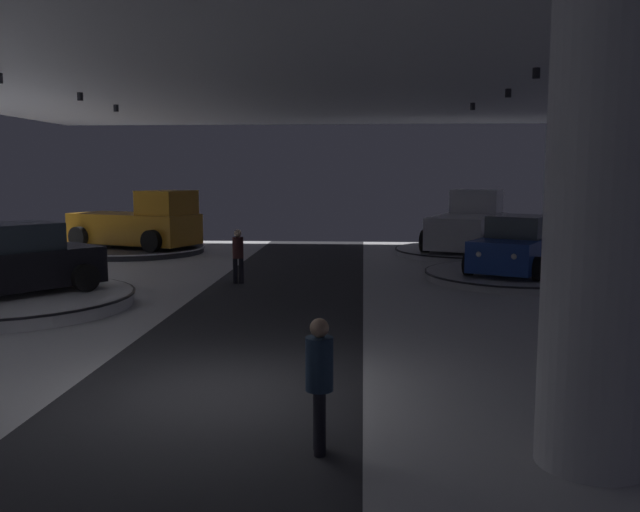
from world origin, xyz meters
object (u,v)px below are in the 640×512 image
(display_car_mid_left, at_px, (9,263))
(visitor_walking_near, at_px, (238,253))
(display_car_far_right, at_px, (518,247))
(display_platform_mid_left, at_px, (10,300))
(visitor_walking_far, at_px, (319,377))
(column_right, at_px, (602,217))
(display_platform_deep_left, at_px, (135,249))
(display_platform_far_right, at_px, (516,275))
(pickup_truck_deep_right, at_px, (469,225))
(pickup_truck_deep_left, at_px, (140,224))
(display_platform_deep_right, at_px, (467,251))

(display_car_mid_left, xyz_separation_m, visitor_walking_near, (4.79, 3.87, -0.19))
(display_car_far_right, height_order, display_platform_mid_left, display_car_far_right)
(visitor_walking_far, bearing_deg, column_right, -1.48)
(display_car_mid_left, xyz_separation_m, display_platform_deep_left, (-0.86, 11.10, -0.95))
(display_platform_far_right, height_order, visitor_walking_near, visitor_walking_near)
(display_car_far_right, bearing_deg, visitor_walking_near, -171.51)
(display_platform_deep_left, xyz_separation_m, visitor_walking_far, (8.82, -18.95, 0.76))
(display_car_far_right, bearing_deg, display_platform_far_right, -118.54)
(display_car_mid_left, xyz_separation_m, visitor_walking_far, (7.96, -7.86, -0.19))
(pickup_truck_deep_right, relative_size, display_car_far_right, 1.25)
(display_car_far_right, bearing_deg, visitor_walking_far, -111.75)
(column_right, bearing_deg, display_car_mid_left, 144.17)
(display_platform_mid_left, bearing_deg, display_car_mid_left, 52.45)
(display_car_far_right, distance_m, visitor_walking_near, 8.44)
(display_platform_far_right, distance_m, pickup_truck_deep_left, 14.93)
(pickup_truck_deep_left, bearing_deg, display_car_far_right, -23.16)
(display_platform_deep_left, bearing_deg, pickup_truck_deep_left, -21.70)
(display_platform_deep_left, distance_m, visitor_walking_near, 9.20)
(column_right, distance_m, display_car_far_right, 13.34)
(display_platform_deep_right, height_order, visitor_walking_far, visitor_walking_far)
(display_platform_mid_left, xyz_separation_m, display_car_mid_left, (0.02, 0.02, 0.91))
(pickup_truck_deep_right, relative_size, display_car_mid_left, 1.29)
(pickup_truck_deep_right, bearing_deg, display_platform_deep_right, -110.91)
(display_platform_deep_right, bearing_deg, visitor_walking_near, -136.32)
(column_right, relative_size, display_platform_mid_left, 0.94)
(column_right, xyz_separation_m, display_platform_deep_left, (-11.85, 19.03, -2.61))
(pickup_truck_deep_right, xyz_separation_m, visitor_walking_far, (-4.72, -19.46, -0.27))
(column_right, xyz_separation_m, visitor_walking_far, (-3.03, 0.08, -1.84))
(display_car_mid_left, distance_m, display_platform_deep_left, 11.17)
(display_platform_far_right, relative_size, display_car_far_right, 1.22)
(display_car_mid_left, bearing_deg, display_platform_far_right, 21.20)
(display_platform_deep_right, relative_size, display_car_far_right, 1.25)
(pickup_truck_deep_right, xyz_separation_m, visitor_walking_near, (-7.89, -7.73, -0.27))
(column_right, relative_size, visitor_walking_near, 3.46)
(column_right, bearing_deg, display_platform_far_right, 80.69)
(display_platform_far_right, relative_size, visitor_walking_near, 3.49)
(column_right, height_order, display_platform_deep_left, column_right)
(display_car_far_right, bearing_deg, column_right, -99.35)
(display_car_mid_left, height_order, visitor_walking_far, display_car_mid_left)
(pickup_truck_deep_right, distance_m, visitor_walking_near, 11.05)
(pickup_truck_deep_right, height_order, display_platform_far_right, pickup_truck_deep_right)
(display_car_mid_left, bearing_deg, pickup_truck_deep_left, 92.91)
(display_platform_far_right, distance_m, visitor_walking_near, 8.45)
(pickup_truck_deep_right, bearing_deg, display_car_mid_left, -137.56)
(display_car_far_right, xyz_separation_m, display_platform_deep_left, (-14.00, 5.98, -0.87))
(display_platform_far_right, distance_m, display_platform_deep_left, 15.22)
(display_car_mid_left, relative_size, pickup_truck_deep_left, 0.78)
(display_car_far_right, height_order, display_platform_deep_left, display_car_far_right)
(display_platform_far_right, height_order, display_platform_mid_left, display_platform_mid_left)
(display_platform_mid_left, bearing_deg, column_right, -35.70)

